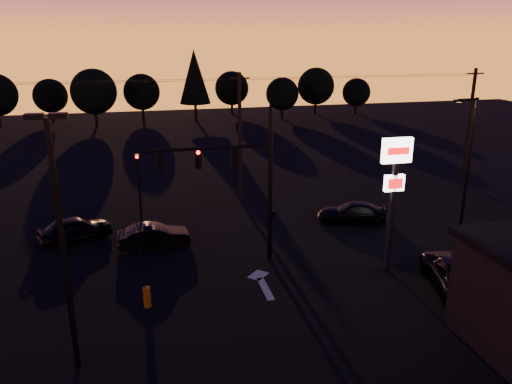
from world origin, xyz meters
TOP-DOWN VIEW (x-y plane):
  - ground at (0.00, 0.00)m, footprint 120.00×120.00m
  - lane_arrow at (0.50, 1.67)m, footprint 1.20×3.10m
  - traffic_signal_mast at (-0.10, 3.99)m, footprint 6.79×0.52m
  - secondary_signal at (-5.00, 11.49)m, footprint 0.30×0.31m
  - parking_lot_light at (-7.50, -3.00)m, footprint 1.25×0.30m
  - pylon_sign at (7.00, 1.50)m, footprint 1.50×0.28m
  - streetlight at (13.91, 5.50)m, footprint 1.55×0.35m
  - utility_pole_1 at (2.00, 14.00)m, footprint 1.40×0.26m
  - utility_pole_2 at (20.00, 14.00)m, footprint 1.40×0.26m
  - power_wires at (2.00, 14.00)m, footprint 36.00×1.22m
  - bollard at (-4.94, 0.63)m, footprint 0.32×0.32m
  - tree_1 at (-16.00, 53.00)m, footprint 4.54×4.54m
  - tree_2 at (-10.00, 48.00)m, footprint 5.77×5.78m
  - tree_3 at (-4.00, 52.00)m, footprint 4.95×4.95m
  - tree_4 at (3.00, 49.00)m, footprint 4.18×4.18m
  - tree_5 at (9.00, 54.00)m, footprint 4.95×4.95m
  - tree_6 at (15.00, 48.00)m, footprint 4.54×4.54m
  - tree_7 at (21.00, 51.00)m, footprint 5.36×5.36m
  - tree_8 at (27.00, 50.00)m, footprint 4.12×4.12m
  - car_left at (-8.73, 9.18)m, footprint 4.42×3.10m
  - car_mid at (-4.36, 7.15)m, footprint 4.05×1.64m
  - car_right at (8.01, 8.15)m, footprint 4.69×3.27m
  - suv_parked at (9.12, -1.27)m, footprint 3.45×5.39m

SIDE VIEW (x-z plane):
  - ground at x=0.00m, z-range 0.00..0.00m
  - lane_arrow at x=0.50m, z-range 0.00..0.01m
  - bollard at x=-4.94m, z-range 0.00..0.95m
  - car_right at x=8.01m, z-range 0.00..1.26m
  - car_mid at x=-4.36m, z-range 0.00..1.31m
  - suv_parked at x=9.12m, z-range 0.00..1.38m
  - car_left at x=-8.73m, z-range 0.00..1.40m
  - secondary_signal at x=-5.00m, z-range 0.69..5.04m
  - tree_8 at x=27.00m, z-range 0.53..5.71m
  - tree_1 at x=-16.00m, z-range 0.58..6.29m
  - tree_6 at x=15.00m, z-range 0.58..6.29m
  - tree_3 at x=-4.00m, z-range 0.63..6.86m
  - tree_5 at x=9.00m, z-range 0.63..6.86m
  - tree_7 at x=21.00m, z-range 0.69..7.43m
  - tree_2 at x=-10.00m, z-range 0.74..8.00m
  - streetlight at x=13.91m, z-range 0.42..8.42m
  - utility_pole_1 at x=2.00m, z-range 0.09..9.09m
  - utility_pole_2 at x=20.00m, z-range 0.09..9.09m
  - pylon_sign at x=7.00m, z-range 1.51..8.31m
  - traffic_signal_mast at x=-0.10m, z-range 0.65..9.23m
  - parking_lot_light at x=-7.50m, z-range 0.70..9.84m
  - tree_4 at x=3.00m, z-range 1.18..10.68m
  - power_wires at x=2.00m, z-range 8.53..8.60m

